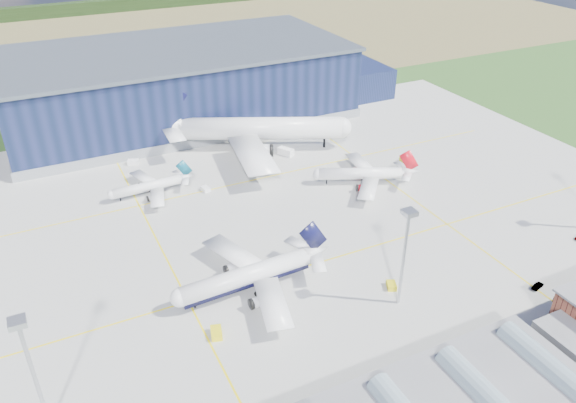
{
  "coord_description": "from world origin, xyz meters",
  "views": [
    {
      "loc": [
        -51.81,
        -102.7,
        78.55
      ],
      "look_at": [
        2.96,
        8.87,
        6.55
      ],
      "focal_mm": 35.0,
      "sensor_mm": 36.0,
      "label": 1
    }
  ],
  "objects_px": {
    "hangar": "(186,86)",
    "gse_cart_a": "(206,189)",
    "light_mast_west": "(28,358)",
    "airliner_red": "(361,168)",
    "gse_tug_c": "(404,160)",
    "car_b": "(538,286)",
    "light_mast_center": "(406,243)",
    "gse_cart_b": "(133,162)",
    "gse_tug_a": "(216,333)",
    "gse_van_b": "(286,152)",
    "airliner_navy": "(246,268)",
    "airliner_widebody": "(261,117)",
    "airliner_regional": "(147,182)",
    "gse_tug_b": "(391,286)"
  },
  "relations": [
    {
      "from": "airliner_red",
      "to": "gse_van_b",
      "type": "bearing_deg",
      "value": -43.84
    },
    {
      "from": "gse_tug_a",
      "to": "airliner_navy",
      "type": "bearing_deg",
      "value": 58.9
    },
    {
      "from": "hangar",
      "to": "gse_cart_a",
      "type": "xyz_separation_m",
      "value": [
        -13.54,
        -59.83,
        -11.0
      ]
    },
    {
      "from": "gse_cart_a",
      "to": "light_mast_west",
      "type": "bearing_deg",
      "value": -137.73
    },
    {
      "from": "gse_tug_a",
      "to": "gse_tug_b",
      "type": "relative_size",
      "value": 1.21
    },
    {
      "from": "airliner_red",
      "to": "car_b",
      "type": "xyz_separation_m",
      "value": [
        8.85,
        -58.62,
        -4.58
      ]
    },
    {
      "from": "airliner_navy",
      "to": "airliner_regional",
      "type": "bearing_deg",
      "value": -83.13
    },
    {
      "from": "airliner_widebody",
      "to": "gse_cart_b",
      "type": "distance_m",
      "value": 43.0
    },
    {
      "from": "car_b",
      "to": "airliner_widebody",
      "type": "bearing_deg",
      "value": -0.44
    },
    {
      "from": "light_mast_center",
      "to": "gse_van_b",
      "type": "height_order",
      "value": "light_mast_center"
    },
    {
      "from": "gse_tug_c",
      "to": "gse_tug_b",
      "type": "bearing_deg",
      "value": -121.32
    },
    {
      "from": "gse_tug_a",
      "to": "gse_cart_a",
      "type": "xyz_separation_m",
      "value": [
        17.37,
        57.33,
        -0.11
      ]
    },
    {
      "from": "airliner_widebody",
      "to": "gse_tug_a",
      "type": "height_order",
      "value": "airliner_widebody"
    },
    {
      "from": "airliner_regional",
      "to": "gse_tug_c",
      "type": "distance_m",
      "value": 79.65
    },
    {
      "from": "gse_tug_a",
      "to": "gse_cart_b",
      "type": "distance_m",
      "value": 84.13
    },
    {
      "from": "gse_van_b",
      "to": "gse_tug_c",
      "type": "distance_m",
      "value": 38.09
    },
    {
      "from": "gse_cart_a",
      "to": "gse_tug_a",
      "type": "bearing_deg",
      "value": -117.42
    },
    {
      "from": "airliner_navy",
      "to": "airliner_widebody",
      "type": "bearing_deg",
      "value": -118.93
    },
    {
      "from": "gse_cart_b",
      "to": "car_b",
      "type": "distance_m",
      "value": 120.89
    },
    {
      "from": "gse_tug_a",
      "to": "airliner_widebody",
      "type": "bearing_deg",
      "value": 75.47
    },
    {
      "from": "light_mast_center",
      "to": "gse_cart_b",
      "type": "height_order",
      "value": "light_mast_center"
    },
    {
      "from": "airliner_navy",
      "to": "car_b",
      "type": "relative_size",
      "value": 11.06
    },
    {
      "from": "airliner_red",
      "to": "airliner_regional",
      "type": "height_order",
      "value": "airliner_red"
    },
    {
      "from": "gse_tug_c",
      "to": "car_b",
      "type": "bearing_deg",
      "value": -92.56
    },
    {
      "from": "light_mast_center",
      "to": "airliner_red",
      "type": "bearing_deg",
      "value": 66.15
    },
    {
      "from": "airliner_regional",
      "to": "gse_van_b",
      "type": "distance_m",
      "value": 47.38
    },
    {
      "from": "airliner_red",
      "to": "gse_tug_c",
      "type": "distance_m",
      "value": 21.59
    },
    {
      "from": "gse_tug_b",
      "to": "car_b",
      "type": "xyz_separation_m",
      "value": [
        28.99,
        -14.22,
        -0.05
      ]
    },
    {
      "from": "gse_cart_a",
      "to": "gse_tug_c",
      "type": "xyz_separation_m",
      "value": [
        62.77,
        -9.95,
        0.07
      ]
    },
    {
      "from": "airliner_navy",
      "to": "gse_cart_b",
      "type": "bearing_deg",
      "value": -86.35
    },
    {
      "from": "airliner_red",
      "to": "airliner_widebody",
      "type": "height_order",
      "value": "airliner_widebody"
    },
    {
      "from": "light_mast_center",
      "to": "gse_cart_b",
      "type": "bearing_deg",
      "value": 111.18
    },
    {
      "from": "gse_tug_a",
      "to": "airliner_red",
      "type": "bearing_deg",
      "value": 49.73
    },
    {
      "from": "airliner_red",
      "to": "gse_tug_b",
      "type": "bearing_deg",
      "value": 89.88
    },
    {
      "from": "gse_tug_b",
      "to": "gse_cart_b",
      "type": "distance_m",
      "value": 94.57
    },
    {
      "from": "gse_van_b",
      "to": "gse_tug_c",
      "type": "bearing_deg",
      "value": -63.01
    },
    {
      "from": "gse_cart_a",
      "to": "car_b",
      "type": "relative_size",
      "value": 0.82
    },
    {
      "from": "gse_tug_c",
      "to": "gse_cart_a",
      "type": "bearing_deg",
      "value": 178.5
    },
    {
      "from": "gse_tug_c",
      "to": "car_b",
      "type": "distance_m",
      "value": 65.48
    },
    {
      "from": "airliner_navy",
      "to": "gse_tug_c",
      "type": "height_order",
      "value": "airliner_navy"
    },
    {
      "from": "light_mast_west",
      "to": "gse_van_b",
      "type": "distance_m",
      "value": 112.23
    },
    {
      "from": "gse_van_b",
      "to": "gse_tug_b",
      "type": "bearing_deg",
      "value": -125.59
    },
    {
      "from": "gse_tug_b",
      "to": "gse_cart_b",
      "type": "bearing_deg",
      "value": 137.43
    },
    {
      "from": "light_mast_center",
      "to": "airliner_red",
      "type": "distance_m",
      "value": 54.75
    },
    {
      "from": "airliner_navy",
      "to": "gse_tug_a",
      "type": "height_order",
      "value": "airliner_navy"
    },
    {
      "from": "light_mast_west",
      "to": "car_b",
      "type": "relative_size",
      "value": 6.64
    },
    {
      "from": "hangar",
      "to": "light_mast_west",
      "type": "height_order",
      "value": "hangar"
    },
    {
      "from": "car_b",
      "to": "light_mast_center",
      "type": "bearing_deg",
      "value": 57.64
    },
    {
      "from": "hangar",
      "to": "gse_cart_b",
      "type": "bearing_deg",
      "value": -130.63
    },
    {
      "from": "light_mast_center",
      "to": "gse_cart_b",
      "type": "relative_size",
      "value": 6.9
    }
  ]
}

